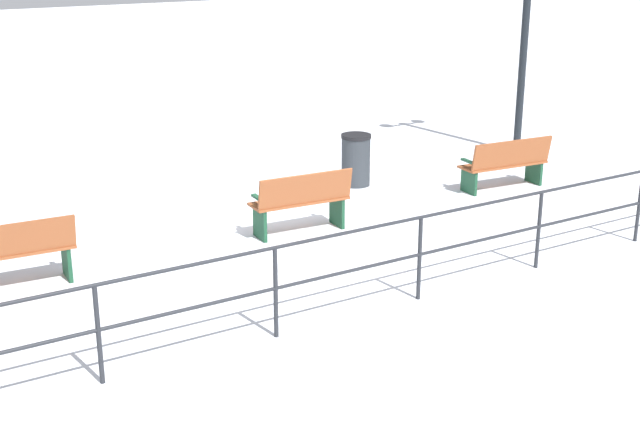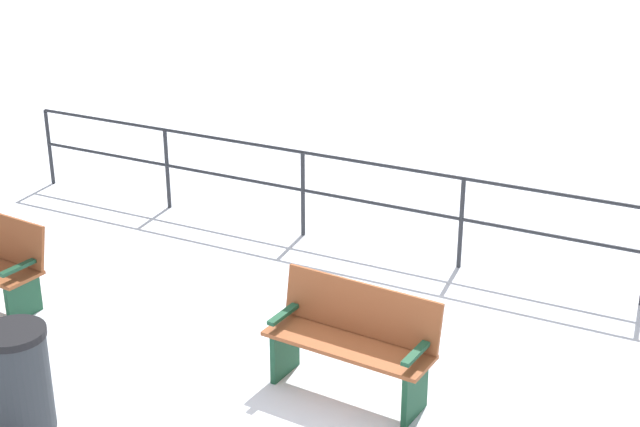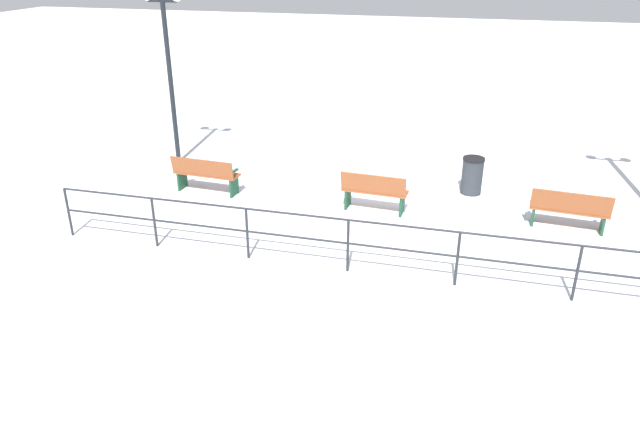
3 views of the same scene
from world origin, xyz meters
TOP-DOWN VIEW (x-y plane):
  - ground_plane at (0.00, 0.00)m, footprint 80.00×80.00m
  - bench_nearest at (-0.06, -4.09)m, footprint 0.65×1.61m
  - bench_second at (-0.21, 0.01)m, footprint 0.60×1.48m
  - bench_third at (-0.14, 4.10)m, footprint 0.60×1.63m
  - waterfront_railing at (-2.96, -0.00)m, footprint 0.05×11.68m
  - trash_bin at (1.49, -2.07)m, footprint 0.52×0.52m

SIDE VIEW (x-z plane):
  - ground_plane at x=0.00m, z-range 0.00..0.00m
  - trash_bin at x=1.49m, z-range 0.00..0.90m
  - bench_nearest at x=-0.06m, z-range 0.01..0.91m
  - bench_third at x=-0.14m, z-range 0.03..0.94m
  - bench_second at x=-0.21m, z-range 0.03..0.97m
  - waterfront_railing at x=-2.96m, z-range 0.18..1.23m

